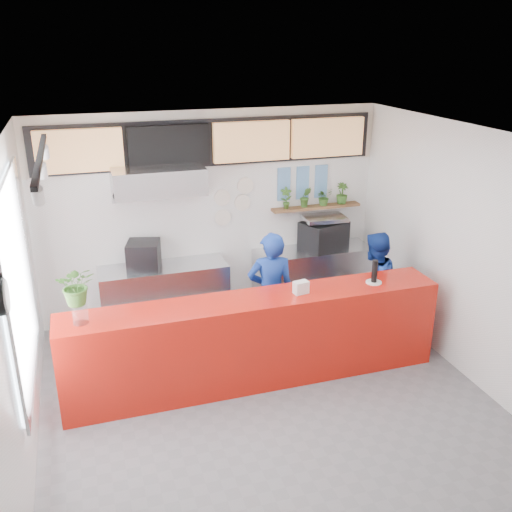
{
  "coord_description": "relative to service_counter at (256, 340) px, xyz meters",
  "views": [
    {
      "loc": [
        -1.8,
        -5.28,
        3.91
      ],
      "look_at": [
        0.1,
        0.7,
        1.5
      ],
      "focal_mm": 40.0,
      "sensor_mm": 36.0,
      "label": 1
    }
  ],
  "objects": [
    {
      "name": "herb_b",
      "position": [
        1.42,
        2.0,
        1.12
      ],
      "size": [
        0.2,
        0.17,
        0.31
      ],
      "primitive_type": "imported",
      "rotation": [
        0.0,
        0.0,
        -0.24
      ],
      "color": "#366122",
      "rests_on": "herb_shelf"
    },
    {
      "name": "panini_oven",
      "position": [
        -1.05,
        1.8,
        0.54
      ],
      "size": [
        0.53,
        0.53,
        0.39
      ],
      "primitive_type": "cube",
      "rotation": [
        0.0,
        0.0,
        -0.26
      ],
      "color": "black",
      "rests_on": "prep_bench"
    },
    {
      "name": "menu_board_mid_right",
      "position": [
        0.57,
        1.98,
        2.0
      ],
      "size": [
        1.1,
        0.1,
        0.55
      ],
      "primitive_type": "cube",
      "color": "tan",
      "rests_on": "wall_back"
    },
    {
      "name": "right_bench",
      "position": [
        1.5,
        1.8,
        -0.1
      ],
      "size": [
        1.8,
        0.6,
        0.9
      ],
      "primitive_type": "cube",
      "color": "#B2B5BA",
      "rests_on": "ground"
    },
    {
      "name": "dec_plate_a",
      "position": [
        0.15,
        2.07,
        1.2
      ],
      "size": [
        0.24,
        0.03,
        0.24
      ],
      "primitive_type": "cylinder",
      "rotation": [
        1.57,
        0.0,
        0.0
      ],
      "color": "silver",
      "rests_on": "wall_back"
    },
    {
      "name": "herb_c",
      "position": [
        1.73,
        2.0,
        1.1
      ],
      "size": [
        0.27,
        0.24,
        0.27
      ],
      "primitive_type": "imported",
      "rotation": [
        0.0,
        0.0,
        0.15
      ],
      "color": "#366122",
      "rests_on": "herb_shelf"
    },
    {
      "name": "window_pane",
      "position": [
        -2.47,
        -0.1,
        1.15
      ],
      "size": [
        0.04,
        2.2,
        1.9
      ],
      "primitive_type": "cube",
      "color": "silver",
      "rests_on": "wall_left"
    },
    {
      "name": "cream_band",
      "position": [
        0.0,
        2.09,
        2.05
      ],
      "size": [
        5.0,
        0.02,
        0.8
      ],
      "primitive_type": "cube",
      "color": "beige",
      "rests_on": "wall_back"
    },
    {
      "name": "herb_shelf",
      "position": [
        1.6,
        2.0,
        0.95
      ],
      "size": [
        1.4,
        0.18,
        0.04
      ],
      "primitive_type": "cube",
      "color": "brown",
      "rests_on": "wall_back"
    },
    {
      "name": "wall_right",
      "position": [
        2.5,
        -0.4,
        0.95
      ],
      "size": [
        0.0,
        5.0,
        5.0
      ],
      "primitive_type": "plane",
      "rotation": [
        1.57,
        0.0,
        -1.57
      ],
      "color": "white",
      "rests_on": "ground"
    },
    {
      "name": "white_plate",
      "position": [
        1.51,
        -0.02,
        0.56
      ],
      "size": [
        0.24,
        0.24,
        0.01
      ],
      "primitive_type": "cylinder",
      "rotation": [
        0.0,
        0.0,
        -0.23
      ],
      "color": "silver",
      "rests_on": "service_counter"
    },
    {
      "name": "menu_board_far_right",
      "position": [
        1.73,
        1.98,
        2.0
      ],
      "size": [
        1.1,
        0.1,
        0.55
      ],
      "primitive_type": "cube",
      "color": "tan",
      "rests_on": "wall_back"
    },
    {
      "name": "napkin_holder",
      "position": [
        0.55,
        -0.03,
        0.62
      ],
      "size": [
        0.19,
        0.14,
        0.15
      ],
      "primitive_type": "cube",
      "rotation": [
        0.0,
        0.0,
        0.18
      ],
      "color": "silver",
      "rests_on": "service_counter"
    },
    {
      "name": "photo_frame_b",
      "position": [
        1.4,
        2.08,
        1.45
      ],
      "size": [
        0.2,
        0.02,
        0.25
      ],
      "primitive_type": "cube",
      "color": "#598CBF",
      "rests_on": "wall_back"
    },
    {
      "name": "wall_left",
      "position": [
        -2.5,
        -0.4,
        0.95
      ],
      "size": [
        0.0,
        5.0,
        5.0
      ],
      "primitive_type": "plane",
      "rotation": [
        1.57,
        0.0,
        1.57
      ],
      "color": "white",
      "rests_on": "ground"
    },
    {
      "name": "photo_frame_f",
      "position": [
        1.7,
        2.08,
        1.2
      ],
      "size": [
        0.2,
        0.02,
        0.25
      ],
      "primitive_type": "cube",
      "color": "#598CBF",
      "rests_on": "wall_back"
    },
    {
      "name": "glass_vase",
      "position": [
        -1.94,
        -0.03,
        0.65
      ],
      "size": [
        0.21,
        0.21,
        0.2
      ],
      "primitive_type": "cylinder",
      "rotation": [
        0.0,
        0.0,
        -0.28
      ],
      "color": "silver",
      "rests_on": "service_counter"
    },
    {
      "name": "staff_right",
      "position": [
        1.86,
        0.58,
        0.21
      ],
      "size": [
        0.92,
        0.86,
        1.51
      ],
      "primitive_type": "imported",
      "rotation": [
        0.0,
        0.0,
        3.65
      ],
      "color": "navy",
      "rests_on": "ground"
    },
    {
      "name": "wall_clock_face",
      "position": [
        -2.43,
        -1.3,
        1.5
      ],
      "size": [
        0.02,
        0.26,
        0.26
      ],
      "primitive_type": "cylinder",
      "rotation": [
        0.0,
        1.57,
        0.0
      ],
      "color": "white",
      "rests_on": "wall_left"
    },
    {
      "name": "wall_back",
      "position": [
        0.0,
        2.1,
        0.95
      ],
      "size": [
        5.0,
        0.0,
        5.0
      ],
      "primitive_type": "plane",
      "rotation": [
        1.57,
        0.0,
        0.0
      ],
      "color": "white",
      "rests_on": "ground"
    },
    {
      "name": "dec_plate_c",
      "position": [
        0.15,
        2.07,
        0.9
      ],
      "size": [
        0.24,
        0.03,
        0.24
      ],
      "primitive_type": "cylinder",
      "rotation": [
        1.57,
        0.0,
        0.0
      ],
      "color": "silver",
      "rests_on": "wall_back"
    },
    {
      "name": "floor",
      "position": [
        0.0,
        -0.4,
        -0.55
      ],
      "size": [
        5.0,
        5.0,
        0.0
      ],
      "primitive_type": "plane",
      "color": "slate",
      "rests_on": "ground"
    },
    {
      "name": "espresso_tray",
      "position": [
        1.65,
        1.8,
        0.83
      ],
      "size": [
        0.65,
        0.46,
        0.06
      ],
      "primitive_type": "cube",
      "rotation": [
        0.0,
        0.0,
        -0.04
      ],
      "color": "#AAAEB1",
      "rests_on": "espresso_machine"
    },
    {
      "name": "espresso_machine",
      "position": [
        1.65,
        1.8,
        0.56
      ],
      "size": [
        0.78,
        0.67,
        0.42
      ],
      "primitive_type": "cube",
      "rotation": [
        0.0,
        0.0,
        0.36
      ],
      "color": "black",
      "rests_on": "right_bench"
    },
    {
      "name": "herb_d",
      "position": [
        2.02,
        2.0,
        1.13
      ],
      "size": [
        0.19,
        0.17,
        0.32
      ],
      "primitive_type": "imported",
      "rotation": [
        0.0,
        0.0,
        0.04
      ],
      "color": "#366122",
      "rests_on": "herb_shelf"
    },
    {
      "name": "photo_frame_a",
      "position": [
        1.1,
        2.08,
        1.45
      ],
      "size": [
        0.2,
        0.02,
        0.25
      ],
      "primitive_type": "cube",
      "color": "#598CBF",
      "rests_on": "wall_back"
    },
    {
      "name": "photo_frame_c",
      "position": [
        1.7,
        2.08,
        1.45
      ],
      "size": [
        0.2,
        0.02,
        0.25
      ],
      "primitive_type": "cube",
      "color": "#598CBF",
      "rests_on": "wall_back"
    },
    {
      "name": "menu_board_mid_left",
      "position": [
        -0.59,
        1.98,
        2.0
      ],
      "size": [
        1.1,
        0.1,
        0.55
      ],
      "primitive_type": "cube",
      "color": "black",
      "rests_on": "wall_back"
    },
    {
      "name": "track_rail",
      "position": [
        -2.1,
        -0.4,
        2.39
      ],
      "size": [
        0.05,
        2.4,
        0.04
      ],
      "primitive_type": "cube",
      "color": "black",
      "rests_on": "ceiling"
    },
    {
      "name": "window_frame",
      "position": [
        -2.45,
        -0.1,
        1.15
      ],
      "size": [
        0.03,
        2.3,
        2.0
      ],
      "primitive_type": "cube",
      "color": "#B2B5BA",
      "rests_on": "wall_left"
    },
    {
      "name": "soffit",
      "position": [
        0.0,
        2.06,
        2.0
      ],
      "size": [
        4.8,
        0.04,
        0.65
      ],
      "primitive_type": "cube",
      "color": "black",
      "rests_on": "wall_back"
    },
    {
      "name": "dec_plate_b",
      "position": [
        0.45,
        2.07,
        1.1
      ],
      "size": [
        0.24,
        0.03,
        0.24
      ],
      "primitive_type": "cylinder",
      "rotation": [
        1.57,
        0.0,
        0.0
      ],
      "color": "silver",
      "rests_on": "wall_back"
    },
    {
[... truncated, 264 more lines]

